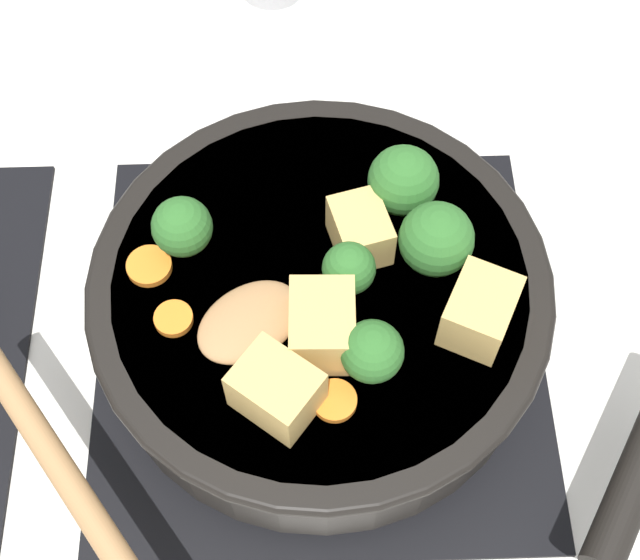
% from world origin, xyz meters
% --- Properties ---
extents(ground_plane, '(2.40, 2.40, 0.00)m').
position_xyz_m(ground_plane, '(0.00, 0.00, 0.00)').
color(ground_plane, white).
extents(front_burner_grate, '(0.31, 0.31, 0.03)m').
position_xyz_m(front_burner_grate, '(0.00, 0.00, 0.01)').
color(front_burner_grate, black).
rests_on(front_burner_grate, ground_plane).
extents(skillet_pan, '(0.33, 0.38, 0.06)m').
position_xyz_m(skillet_pan, '(-0.00, -0.00, 0.06)').
color(skillet_pan, black).
rests_on(skillet_pan, front_burner_grate).
extents(wooden_spoon, '(0.20, 0.22, 0.02)m').
position_xyz_m(wooden_spoon, '(-0.07, 0.10, 0.09)').
color(wooden_spoon, '#A87A4C').
rests_on(wooden_spoon, skillet_pan).
extents(tofu_cube_center_large, '(0.06, 0.06, 0.04)m').
position_xyz_m(tofu_cube_center_large, '(-0.08, 0.03, 0.10)').
color(tofu_cube_center_large, tan).
rests_on(tofu_cube_center_large, skillet_pan).
extents(tofu_cube_near_handle, '(0.06, 0.05, 0.04)m').
position_xyz_m(tofu_cube_near_handle, '(-0.03, -0.09, 0.10)').
color(tofu_cube_near_handle, tan).
rests_on(tofu_cube_near_handle, skillet_pan).
extents(tofu_cube_east_chunk, '(0.05, 0.04, 0.03)m').
position_xyz_m(tofu_cube_east_chunk, '(0.03, -0.03, 0.10)').
color(tofu_cube_east_chunk, tan).
rests_on(tofu_cube_east_chunk, skillet_pan).
extents(tofu_cube_west_chunk, '(0.05, 0.04, 0.04)m').
position_xyz_m(tofu_cube_west_chunk, '(-0.04, -0.00, 0.11)').
color(tofu_cube_west_chunk, tan).
rests_on(tofu_cube_west_chunk, skillet_pan).
extents(broccoli_floret_near_spoon, '(0.04, 0.04, 0.04)m').
position_xyz_m(broccoli_floret_near_spoon, '(-0.06, -0.03, 0.11)').
color(broccoli_floret_near_spoon, '#709956').
rests_on(broccoli_floret_near_spoon, skillet_pan).
extents(broccoli_floret_center_top, '(0.05, 0.05, 0.05)m').
position_xyz_m(broccoli_floret_center_top, '(0.05, -0.05, 0.12)').
color(broccoli_floret_center_top, '#709956').
rests_on(broccoli_floret_center_top, skillet_pan).
extents(broccoli_floret_east_rim, '(0.03, 0.03, 0.04)m').
position_xyz_m(broccoli_floret_east_rim, '(-0.01, -0.02, 0.11)').
color(broccoli_floret_east_rim, '#709956').
rests_on(broccoli_floret_east_rim, skillet_pan).
extents(broccoli_floret_west_rim, '(0.05, 0.05, 0.05)m').
position_xyz_m(broccoli_floret_west_rim, '(0.01, -0.07, 0.12)').
color(broccoli_floret_west_rim, '#709956').
rests_on(broccoli_floret_west_rim, skillet_pan).
extents(broccoli_floret_north_edge, '(0.04, 0.04, 0.05)m').
position_xyz_m(broccoli_floret_north_edge, '(0.03, 0.08, 0.11)').
color(broccoli_floret_north_edge, '#709956').
rests_on(broccoli_floret_north_edge, skillet_pan).
extents(carrot_slice_orange_thin, '(0.03, 0.03, 0.01)m').
position_xyz_m(carrot_slice_orange_thin, '(0.01, 0.11, 0.09)').
color(carrot_slice_orange_thin, orange).
rests_on(carrot_slice_orange_thin, skillet_pan).
extents(carrot_slice_near_center, '(0.03, 0.03, 0.01)m').
position_xyz_m(carrot_slice_near_center, '(-0.08, -0.01, 0.09)').
color(carrot_slice_near_center, orange).
rests_on(carrot_slice_near_center, skillet_pan).
extents(carrot_slice_edge_slice, '(0.02, 0.02, 0.01)m').
position_xyz_m(carrot_slice_edge_slice, '(-0.03, 0.09, 0.09)').
color(carrot_slice_edge_slice, orange).
rests_on(carrot_slice_edge_slice, skillet_pan).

